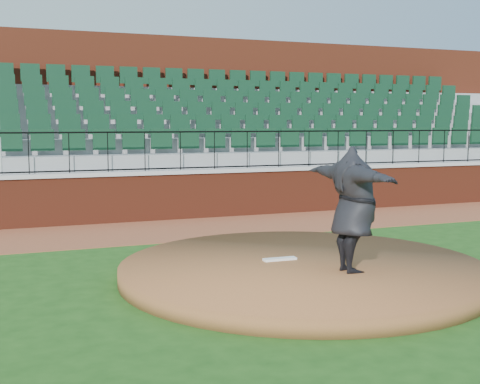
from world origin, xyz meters
name	(u,v)px	position (x,y,z in m)	size (l,w,h in m)	color
ground	(274,282)	(0.00, 0.00, 0.00)	(90.00, 90.00, 0.00)	#1D4A15
warning_track	(181,229)	(0.00, 5.40, 0.01)	(34.00, 3.20, 0.01)	brown
field_wall	(163,197)	(0.00, 7.00, 0.60)	(34.00, 0.35, 1.20)	maroon
wall_cap	(163,172)	(0.00, 7.00, 1.25)	(34.00, 0.45, 0.10)	#B7B7B7
wall_railing	(163,151)	(0.00, 7.00, 1.80)	(34.00, 0.05, 1.00)	black
seating_stands	(140,131)	(0.00, 9.72, 2.30)	(34.00, 5.10, 4.60)	gray
concourse_wall	(122,116)	(0.00, 12.52, 2.75)	(34.00, 0.50, 5.50)	maroon
pitchers_mound	(302,270)	(0.55, 0.09, 0.12)	(6.00, 6.00, 0.25)	brown
pitching_rubber	(280,259)	(0.29, 0.41, 0.27)	(0.57, 0.14, 0.04)	white
pitcher	(353,210)	(0.98, -0.75, 1.22)	(2.39, 0.65, 1.94)	black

